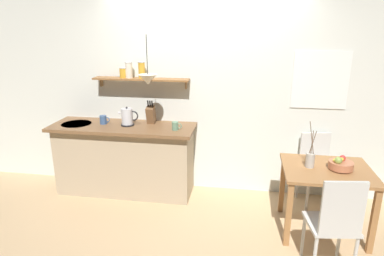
{
  "coord_description": "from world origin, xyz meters",
  "views": [
    {
      "loc": [
        0.52,
        -3.61,
        2.16
      ],
      "look_at": [
        -0.1,
        0.25,
        0.95
      ],
      "focal_mm": 31.65,
      "sensor_mm": 36.0,
      "label": 1
    }
  ],
  "objects_px": {
    "dining_chair_near": "(335,222)",
    "dining_chair_far": "(317,165)",
    "fruit_bowl": "(341,164)",
    "knife_block": "(151,114)",
    "electric_kettle": "(127,117)",
    "pendant_lamp": "(148,79)",
    "dining_table": "(326,179)",
    "coffee_mug_by_sink": "(103,120)",
    "twig_vase": "(310,159)",
    "coffee_mug_spare": "(175,126)"
  },
  "relations": [
    {
      "from": "knife_block",
      "to": "coffee_mug_by_sink",
      "type": "relative_size",
      "value": 2.33
    },
    {
      "from": "dining_chair_near",
      "to": "dining_chair_far",
      "type": "bearing_deg",
      "value": 85.98
    },
    {
      "from": "dining_table",
      "to": "pendant_lamp",
      "type": "height_order",
      "value": "pendant_lamp"
    },
    {
      "from": "electric_kettle",
      "to": "pendant_lamp",
      "type": "distance_m",
      "value": 0.63
    },
    {
      "from": "knife_block",
      "to": "coffee_mug_spare",
      "type": "distance_m",
      "value": 0.44
    },
    {
      "from": "fruit_bowl",
      "to": "dining_chair_far",
      "type": "bearing_deg",
      "value": 97.77
    },
    {
      "from": "dining_table",
      "to": "fruit_bowl",
      "type": "bearing_deg",
      "value": -1.86
    },
    {
      "from": "coffee_mug_by_sink",
      "to": "fruit_bowl",
      "type": "bearing_deg",
      "value": -11.14
    },
    {
      "from": "knife_block",
      "to": "coffee_mug_by_sink",
      "type": "bearing_deg",
      "value": -168.89
    },
    {
      "from": "pendant_lamp",
      "to": "knife_block",
      "type": "bearing_deg",
      "value": 102.4
    },
    {
      "from": "twig_vase",
      "to": "coffee_mug_spare",
      "type": "xyz_separation_m",
      "value": [
        -1.51,
        0.42,
        0.17
      ]
    },
    {
      "from": "coffee_mug_by_sink",
      "to": "pendant_lamp",
      "type": "height_order",
      "value": "pendant_lamp"
    },
    {
      "from": "dining_chair_far",
      "to": "pendant_lamp",
      "type": "distance_m",
      "value": 2.3
    },
    {
      "from": "coffee_mug_spare",
      "to": "dining_table",
      "type": "bearing_deg",
      "value": -14.45
    },
    {
      "from": "pendant_lamp",
      "to": "dining_chair_near",
      "type": "bearing_deg",
      "value": -28.71
    },
    {
      "from": "dining_table",
      "to": "electric_kettle",
      "type": "height_order",
      "value": "electric_kettle"
    },
    {
      "from": "dining_table",
      "to": "electric_kettle",
      "type": "bearing_deg",
      "value": 167.21
    },
    {
      "from": "dining_table",
      "to": "twig_vase",
      "type": "distance_m",
      "value": 0.27
    },
    {
      "from": "fruit_bowl",
      "to": "coffee_mug_by_sink",
      "type": "bearing_deg",
      "value": 168.86
    },
    {
      "from": "fruit_bowl",
      "to": "knife_block",
      "type": "distance_m",
      "value": 2.29
    },
    {
      "from": "dining_chair_far",
      "to": "twig_vase",
      "type": "bearing_deg",
      "value": -108.96
    },
    {
      "from": "electric_kettle",
      "to": "coffee_mug_spare",
      "type": "bearing_deg",
      "value": -8.27
    },
    {
      "from": "dining_chair_near",
      "to": "coffee_mug_by_sink",
      "type": "xyz_separation_m",
      "value": [
        -2.6,
        1.23,
        0.45
      ]
    },
    {
      "from": "electric_kettle",
      "to": "pendant_lamp",
      "type": "xyz_separation_m",
      "value": [
        0.33,
        -0.16,
        0.51
      ]
    },
    {
      "from": "electric_kettle",
      "to": "coffee_mug_spare",
      "type": "height_order",
      "value": "electric_kettle"
    },
    {
      "from": "pendant_lamp",
      "to": "fruit_bowl",
      "type": "bearing_deg",
      "value": -9.95
    },
    {
      "from": "electric_kettle",
      "to": "coffee_mug_spare",
      "type": "xyz_separation_m",
      "value": [
        0.64,
        -0.09,
        -0.06
      ]
    },
    {
      "from": "dining_chair_far",
      "to": "electric_kettle",
      "type": "distance_m",
      "value": 2.42
    },
    {
      "from": "dining_chair_near",
      "to": "coffee_mug_spare",
      "type": "xyz_separation_m",
      "value": [
        -1.63,
        1.13,
        0.45
      ]
    },
    {
      "from": "dining_chair_far",
      "to": "coffee_mug_spare",
      "type": "relative_size",
      "value": 7.16
    },
    {
      "from": "dining_table",
      "to": "dining_chair_near",
      "type": "distance_m",
      "value": 0.7
    },
    {
      "from": "dining_chair_far",
      "to": "fruit_bowl",
      "type": "bearing_deg",
      "value": -82.23
    },
    {
      "from": "knife_block",
      "to": "coffee_mug_by_sink",
      "type": "height_order",
      "value": "knife_block"
    },
    {
      "from": "dining_chair_far",
      "to": "pendant_lamp",
      "type": "relative_size",
      "value": 1.59
    },
    {
      "from": "dining_table",
      "to": "coffee_mug_spare",
      "type": "bearing_deg",
      "value": 165.55
    },
    {
      "from": "dining_table",
      "to": "pendant_lamp",
      "type": "distance_m",
      "value": 2.24
    },
    {
      "from": "coffee_mug_spare",
      "to": "pendant_lamp",
      "type": "xyz_separation_m",
      "value": [
        -0.3,
        -0.07,
        0.57
      ]
    },
    {
      "from": "fruit_bowl",
      "to": "twig_vase",
      "type": "height_order",
      "value": "twig_vase"
    },
    {
      "from": "coffee_mug_by_sink",
      "to": "electric_kettle",
      "type": "bearing_deg",
      "value": -2.5
    },
    {
      "from": "coffee_mug_by_sink",
      "to": "dining_table",
      "type": "bearing_deg",
      "value": -11.55
    },
    {
      "from": "dining_chair_far",
      "to": "fruit_bowl",
      "type": "height_order",
      "value": "fruit_bowl"
    },
    {
      "from": "dining_chair_near",
      "to": "pendant_lamp",
      "type": "height_order",
      "value": "pendant_lamp"
    },
    {
      "from": "twig_vase",
      "to": "dining_chair_near",
      "type": "bearing_deg",
      "value": -80.52
    },
    {
      "from": "dining_table",
      "to": "fruit_bowl",
      "type": "distance_m",
      "value": 0.22
    },
    {
      "from": "coffee_mug_by_sink",
      "to": "knife_block",
      "type": "bearing_deg",
      "value": 11.11
    },
    {
      "from": "dining_table",
      "to": "dining_chair_far",
      "type": "bearing_deg",
      "value": 87.04
    },
    {
      "from": "dining_table",
      "to": "dining_chair_far",
      "type": "distance_m",
      "value": 0.64
    },
    {
      "from": "twig_vase",
      "to": "coffee_mug_by_sink",
      "type": "height_order",
      "value": "twig_vase"
    },
    {
      "from": "dining_chair_far",
      "to": "fruit_bowl",
      "type": "xyz_separation_m",
      "value": [
        0.09,
        -0.63,
        0.29
      ]
    },
    {
      "from": "electric_kettle",
      "to": "pendant_lamp",
      "type": "bearing_deg",
      "value": -25.87
    }
  ]
}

